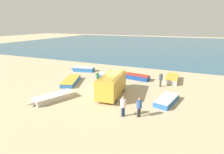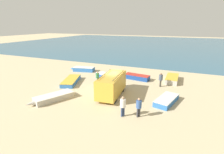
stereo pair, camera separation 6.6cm
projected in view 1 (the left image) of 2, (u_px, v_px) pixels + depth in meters
ground_plane at (109, 90)px, 20.17m from camera, size 200.00×200.00×0.00m
sea_water at (165, 44)px, 65.98m from camera, size 120.00×80.00×0.01m
parked_van at (112, 85)px, 18.35m from camera, size 2.38×5.20×2.38m
fishing_rowboat_0 at (106, 76)px, 24.47m from camera, size 3.71×2.75×0.62m
fishing_rowboat_1 at (53, 98)px, 17.41m from camera, size 2.93×4.59×0.59m
fishing_rowboat_2 at (83, 69)px, 28.27m from camera, size 4.14×2.00×0.68m
fishing_rowboat_3 at (167, 100)px, 16.99m from camera, size 2.16×4.19×0.55m
fishing_rowboat_4 at (71, 81)px, 22.75m from camera, size 2.93×5.29×0.54m
fishing_rowboat_5 at (172, 78)px, 23.41m from camera, size 1.50×4.53×0.68m
fishing_rowboat_6 at (136, 77)px, 24.21m from camera, size 4.25×1.72×0.65m
fisherman_0 at (123, 105)px, 14.19m from camera, size 0.46×0.46×1.77m
fisherman_1 at (161, 79)px, 21.04m from camera, size 0.46×0.46×1.73m
fisherman_2 at (97, 77)px, 22.08m from camera, size 0.42×0.42×1.61m
fisherman_3 at (139, 106)px, 14.11m from camera, size 0.44×0.44×1.68m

